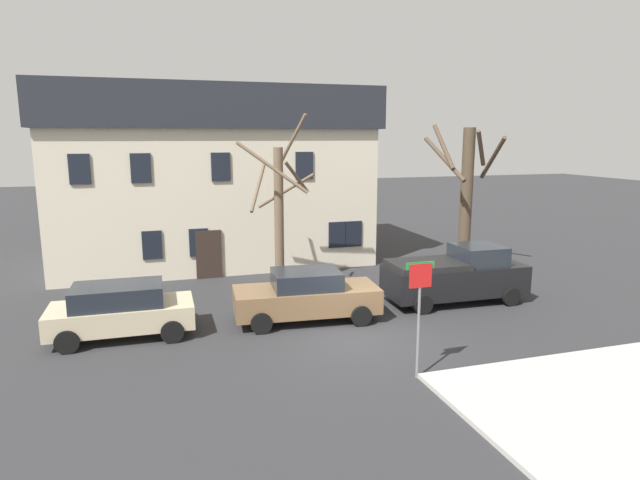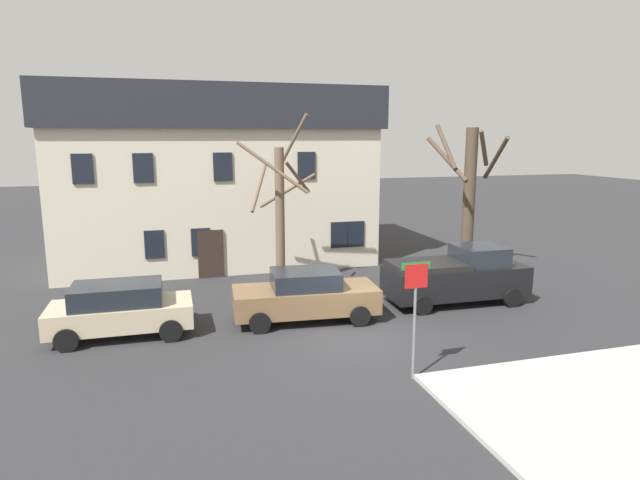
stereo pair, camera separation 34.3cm
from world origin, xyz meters
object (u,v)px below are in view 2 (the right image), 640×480
Objects in this scene: car_brown_sedan at (305,295)px; bicycle_leaning at (125,294)px; tree_bare_mid at (468,193)px; tree_bare_near at (280,210)px; pickup_truck_black at (457,276)px; street_sign_pole at (415,299)px; building_main at (216,175)px; car_beige_wagon at (120,309)px.

car_brown_sedan is 6.92m from bicycle_leaning.
tree_bare_mid is 3.79× the size of bicycle_leaning.
bicycle_leaning is (-5.92, 3.55, -0.49)m from car_brown_sedan.
tree_bare_near is 7.15m from pickup_truck_black.
tree_bare_mid is at bearing 27.33° from car_brown_sedan.
pickup_truck_black is 12.21m from bicycle_leaning.
bicycle_leaning is (-11.77, 3.20, -0.65)m from pickup_truck_black.
tree_bare_mid is 12.11m from street_sign_pole.
building_main is 2.24× the size of tree_bare_mid.
car_brown_sedan is at bearing -79.64° from building_main.
street_sign_pole reaches higher than pickup_truck_black.
car_brown_sedan is at bearing -1.86° from car_beige_wagon.
pickup_truck_black is (-2.87, -4.16, -2.58)m from tree_bare_mid.
street_sign_pole is at bearing -126.98° from tree_bare_mid.
tree_bare_near is 1.05× the size of tree_bare_mid.
tree_bare_mid is 10.19m from car_brown_sedan.
pickup_truck_black is at bearing 0.78° from car_beige_wagon.
car_beige_wagon is 0.82× the size of pickup_truck_black.
street_sign_pole is (3.35, -15.29, -2.11)m from building_main.
building_main reaches higher than tree_bare_near.
car_brown_sedan is at bearing -152.67° from tree_bare_mid.
building_main reaches higher than street_sign_pole.
street_sign_pole is (-7.23, -9.60, -1.48)m from tree_bare_mid.
car_brown_sedan is (5.83, -0.19, -0.01)m from car_beige_wagon.
building_main is at bearing 128.10° from pickup_truck_black.
street_sign_pole is 1.74× the size of bicycle_leaning.
building_main reaches higher than car_beige_wagon.
building_main reaches higher than bicycle_leaning.
car_beige_wagon is (-14.55, -4.32, -2.72)m from tree_bare_mid.
tree_bare_near is 1.33× the size of pickup_truck_black.
tree_bare_near is at bearing -74.04° from building_main.
building_main is 8.68m from bicycle_leaning.
tree_bare_mid is (10.58, -5.69, -0.63)m from building_main.
tree_bare_near is 1.63× the size of car_beige_wagon.
bicycle_leaning is at bearing 164.78° from pickup_truck_black.
building_main is 10.90m from car_brown_sedan.
building_main is 3.48× the size of car_beige_wagon.
tree_bare_near is at bearing 99.70° from street_sign_pole.
tree_bare_mid is at bearing 4.90° from tree_bare_near.
tree_bare_mid is at bearing -28.25° from building_main.
tree_bare_mid is 5.67m from pickup_truck_black.
tree_bare_near is 2.29× the size of street_sign_pole.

